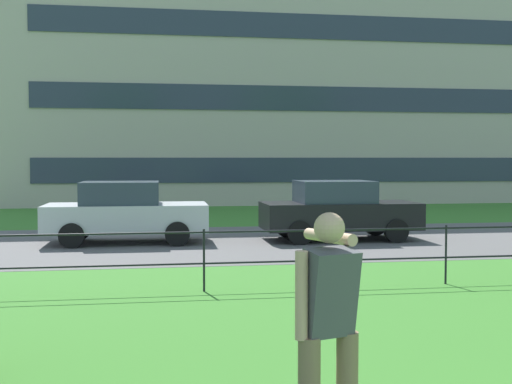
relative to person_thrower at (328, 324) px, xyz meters
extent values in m
cube|color=#565454|center=(1.63, 12.07, -0.94)|extent=(80.00, 7.42, 0.01)
cylinder|color=black|center=(-0.41, 5.95, -0.44)|extent=(0.04, 0.04, 1.00)
cylinder|color=black|center=(3.67, 5.95, -0.44)|extent=(0.04, 0.04, 1.00)
cylinder|color=black|center=(1.63, 5.95, -0.49)|extent=(36.78, 0.03, 0.03)
cylinder|color=black|center=(1.63, 5.95, 0.01)|extent=(36.78, 0.03, 0.03)
cube|color=#4C4C51|center=(0.01, -0.01, 0.23)|extent=(0.44, 0.40, 0.64)
sphere|color=tan|center=(0.01, -0.01, 0.69)|extent=(0.22, 0.22, 0.22)
cylinder|color=tan|center=(0.10, 0.34, 0.58)|extent=(0.27, 0.62, 0.10)
cylinder|color=tan|center=(-0.21, -0.08, 0.23)|extent=(0.09, 0.09, 0.62)
cube|color=#B7BABF|center=(-1.85, 12.33, -0.30)|extent=(4.02, 1.75, 0.68)
cube|color=#2D3847|center=(-2.00, 12.33, 0.32)|extent=(1.92, 1.54, 0.56)
cylinder|color=black|center=(-0.60, 13.12, -0.64)|extent=(0.60, 0.21, 0.60)
cylinder|color=black|center=(-0.62, 11.50, -0.64)|extent=(0.60, 0.21, 0.60)
cylinder|color=black|center=(-3.08, 13.15, -0.64)|extent=(0.60, 0.21, 0.60)
cylinder|color=black|center=(-3.10, 11.54, -0.64)|extent=(0.60, 0.21, 0.60)
cube|color=black|center=(3.60, 12.08, -0.30)|extent=(4.00, 1.71, 0.68)
cube|color=#2D3847|center=(3.45, 12.08, 0.32)|extent=(1.90, 1.52, 0.56)
cylinder|color=black|center=(4.84, 12.89, -0.64)|extent=(0.60, 0.20, 0.60)
cylinder|color=black|center=(4.84, 11.27, -0.64)|extent=(0.60, 0.20, 0.60)
cylinder|color=black|center=(2.36, 12.89, -0.64)|extent=(0.60, 0.20, 0.60)
cylinder|color=black|center=(2.36, 11.28, -0.64)|extent=(0.60, 0.20, 0.60)
cube|color=#ADA393|center=(8.40, 30.06, 7.06)|extent=(34.96, 10.77, 16.01)
cube|color=#283342|center=(8.40, 24.64, 0.66)|extent=(29.36, 0.06, 1.10)
cube|color=#283342|center=(8.40, 24.64, 3.86)|extent=(29.36, 0.06, 1.10)
cube|color=#283342|center=(8.40, 24.64, 7.06)|extent=(29.36, 0.06, 1.10)
camera|label=1|loc=(-1.23, -4.53, 1.18)|focal=46.58mm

